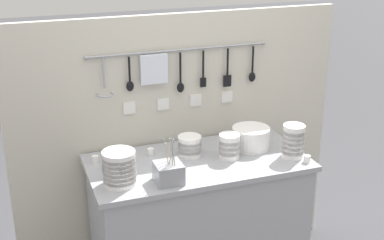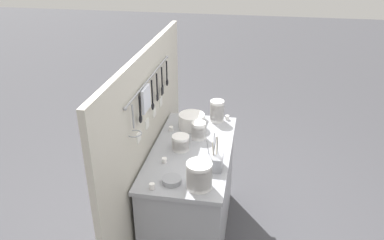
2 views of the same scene
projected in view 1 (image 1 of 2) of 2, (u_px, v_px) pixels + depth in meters
The scene contains 14 objects.
counter at pixel (197, 226), 3.12m from camera, with size 1.22×0.61×0.84m.
back_wall at pixel (179, 144), 3.28m from camera, with size 2.02×0.11×1.61m.
bowl_stack_wide_centre at pixel (293, 141), 2.98m from camera, with size 0.12×0.12×0.19m.
bowl_stack_short_front at pixel (229, 146), 2.98m from camera, with size 0.12×0.12×0.14m.
bowl_stack_back_corner at pixel (190, 146), 3.02m from camera, with size 0.13×0.13×0.12m.
bowl_stack_tall_left at pixel (119, 168), 2.68m from camera, with size 0.17×0.17×0.18m.
plate_stack at pixel (251, 138), 3.12m from camera, with size 0.22×0.22×0.12m.
steel_mixing_bowl at pixel (115, 165), 2.87m from camera, with size 0.13×0.13×0.03m.
cutlery_caddy at pixel (169, 173), 2.71m from camera, with size 0.14×0.14×0.27m.
cup_beside_plates at pixel (226, 136), 3.24m from camera, with size 0.04×0.04×0.04m.
cup_front_left at pixel (151, 152), 3.04m from camera, with size 0.04×0.04×0.04m.
cup_edge_near at pixel (95, 159), 2.94m from camera, with size 0.04×0.04×0.04m.
cup_mid_row at pixel (307, 159), 2.95m from camera, with size 0.04×0.04×0.04m.
cup_front_right at pixel (157, 166), 2.87m from camera, with size 0.04×0.04×0.04m.
Camera 1 is at (-0.94, -2.53, 2.12)m, focal length 50.00 mm.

